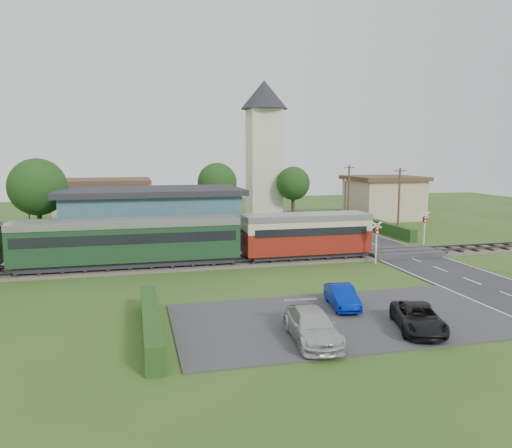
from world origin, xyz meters
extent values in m
plane|color=#2D4C19|center=(0.00, 0.00, 0.00)|extent=(120.00, 120.00, 0.00)
cube|color=#4C443D|center=(0.00, 2.00, 0.10)|extent=(76.00, 3.20, 0.20)
cube|color=#3F3F47|center=(0.00, 1.28, 0.42)|extent=(76.00, 0.08, 0.15)
cube|color=#3F3F47|center=(0.00, 2.72, 0.42)|extent=(76.00, 0.08, 0.15)
cube|color=#28282B|center=(10.00, 0.00, 0.03)|extent=(6.00, 70.00, 0.05)
cube|color=#333335|center=(-1.50, -12.00, 0.04)|extent=(17.00, 9.00, 0.08)
cube|color=#333335|center=(10.00, 2.00, 0.23)|extent=(6.20, 3.40, 0.45)
cube|color=gray|center=(-10.00, 5.20, 0.23)|extent=(30.00, 3.00, 0.45)
cube|color=beige|center=(-18.00, 5.20, 1.65)|extent=(2.00, 2.00, 2.40)
cube|color=#232328|center=(-18.00, 5.20, 2.93)|extent=(2.30, 2.30, 0.15)
cube|color=#356773|center=(-10.00, 11.00, 2.40)|extent=(15.00, 8.00, 4.80)
cube|color=#232328|center=(-10.00, 11.00, 5.05)|extent=(16.00, 9.00, 0.50)
cube|color=#232328|center=(-10.00, 7.06, 1.10)|extent=(1.20, 0.12, 2.20)
cube|color=black|center=(-15.00, 7.06, 2.40)|extent=(1.00, 0.12, 1.20)
cube|color=black|center=(-13.00, 7.06, 2.40)|extent=(1.00, 0.12, 1.20)
cube|color=black|center=(-7.00, 7.06, 2.40)|extent=(1.00, 0.12, 1.20)
cube|color=black|center=(-5.00, 7.06, 2.40)|extent=(1.00, 0.12, 1.20)
cube|color=#232328|center=(1.55, 2.00, 0.59)|extent=(9.00, 2.20, 0.50)
cube|color=maroon|center=(1.55, 2.00, 1.59)|extent=(10.00, 2.80, 1.80)
cube|color=beige|center=(1.55, 2.00, 2.84)|extent=(10.00, 2.82, 0.90)
cube|color=black|center=(1.55, 2.00, 2.49)|extent=(9.00, 2.88, 0.60)
cube|color=#979797|center=(1.55, 2.00, 3.49)|extent=(10.00, 2.90, 0.45)
cube|color=#232328|center=(-12.05, 2.00, 0.59)|extent=(15.20, 2.20, 0.50)
cube|color=#17351D|center=(-12.05, 2.00, 2.09)|extent=(16.00, 2.80, 2.60)
cube|color=black|center=(-12.05, 2.00, 2.49)|extent=(15.40, 2.86, 0.70)
cube|color=#979797|center=(-12.05, 2.00, 3.49)|extent=(16.00, 2.90, 0.50)
cube|color=beige|center=(5.00, 28.00, 7.00)|extent=(4.00, 4.00, 14.00)
cone|color=#232328|center=(5.00, 28.00, 15.80)|extent=(6.00, 6.00, 3.60)
cube|color=tan|center=(-15.00, 25.00, 2.50)|extent=(10.00, 8.00, 5.00)
cube|color=#472D1E|center=(-15.00, 25.00, 5.25)|extent=(10.80, 8.80, 0.50)
cube|color=tan|center=(20.00, 24.00, 2.50)|extent=(8.00, 8.00, 5.00)
cube|color=#472D1E|center=(20.00, 24.00, 5.25)|extent=(8.80, 8.80, 0.50)
cube|color=#193814|center=(-11.00, -12.00, 0.60)|extent=(0.80, 9.00, 1.20)
cube|color=#193814|center=(14.20, 16.00, 0.60)|extent=(0.80, 18.00, 1.20)
cube|color=#193814|center=(-10.00, 15.50, 0.65)|extent=(22.00, 0.80, 1.30)
cylinder|color=#332316|center=(-20.00, 14.00, 2.06)|extent=(0.44, 0.44, 4.12)
sphere|color=#143311|center=(-20.00, 14.00, 5.40)|extent=(5.20, 5.20, 5.20)
cylinder|color=#332316|center=(-2.00, 23.00, 1.93)|extent=(0.44, 0.44, 3.85)
sphere|color=#143311|center=(-2.00, 23.00, 5.04)|extent=(4.60, 4.60, 4.60)
cylinder|color=#332316|center=(8.00, 25.00, 1.79)|extent=(0.44, 0.44, 3.58)
sphere|color=#143311|center=(8.00, 25.00, 4.68)|extent=(4.20, 4.20, 4.20)
cylinder|color=#473321|center=(14.20, 10.00, 3.50)|extent=(0.22, 0.22, 7.00)
cube|color=#473321|center=(14.20, 10.00, 6.70)|extent=(1.40, 0.10, 0.10)
cylinder|color=#473321|center=(14.20, 22.00, 3.50)|extent=(0.22, 0.22, 7.00)
cube|color=#473321|center=(14.20, 22.00, 6.70)|extent=(1.40, 0.10, 0.10)
cylinder|color=silver|center=(6.40, -0.40, 1.50)|extent=(0.12, 0.12, 3.00)
cube|color=#232328|center=(6.40, -0.40, 2.60)|extent=(0.35, 0.18, 0.55)
sphere|color=#FF190C|center=(6.40, -0.52, 2.75)|extent=(0.14, 0.14, 0.14)
sphere|color=#FF190C|center=(6.40, -0.52, 2.45)|extent=(0.14, 0.14, 0.14)
cube|color=silver|center=(6.40, -0.40, 3.00)|extent=(0.84, 0.05, 0.55)
cube|color=silver|center=(6.40, -0.40, 3.00)|extent=(0.84, 0.05, 0.55)
cylinder|color=silver|center=(13.60, 4.40, 1.50)|extent=(0.12, 0.12, 3.00)
cube|color=#232328|center=(13.60, 4.40, 2.60)|extent=(0.35, 0.18, 0.55)
sphere|color=#FF190C|center=(13.60, 4.28, 2.75)|extent=(0.14, 0.14, 0.14)
sphere|color=#FF190C|center=(13.60, 4.28, 2.45)|extent=(0.14, 0.14, 0.14)
cube|color=silver|center=(13.60, 4.40, 3.00)|extent=(0.84, 0.05, 0.55)
cube|color=silver|center=(13.60, 4.40, 3.00)|extent=(0.84, 0.05, 0.55)
cylinder|color=#3F3F47|center=(-22.00, 20.00, 2.50)|extent=(0.14, 0.14, 5.00)
sphere|color=orange|center=(-22.00, 20.00, 5.00)|extent=(0.30, 0.30, 0.30)
cylinder|color=#3F3F47|center=(16.00, 27.00, 2.50)|extent=(0.14, 0.14, 5.00)
sphere|color=orange|center=(16.00, 27.00, 5.00)|extent=(0.30, 0.30, 0.30)
imported|color=navy|center=(9.27, 16.50, 0.73)|extent=(4.18, 2.25, 1.35)
imported|color=#011C9C|center=(-0.70, -10.22, 0.68)|extent=(1.79, 3.77, 1.19)
imported|color=#B7B7B7|center=(-4.02, -14.50, 0.76)|extent=(2.26, 4.84, 1.37)
imported|color=black|center=(1.35, -14.45, 0.68)|extent=(3.19, 4.70, 1.20)
imported|color=gray|center=(-2.30, 5.43, 1.36)|extent=(0.74, 0.56, 1.81)
imported|color=gray|center=(-15.58, 4.54, 1.29)|extent=(0.86, 0.97, 1.68)
camera|label=1|loc=(-11.63, -34.73, 8.42)|focal=35.00mm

